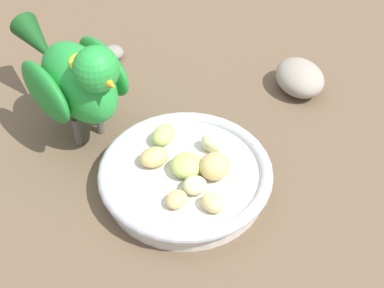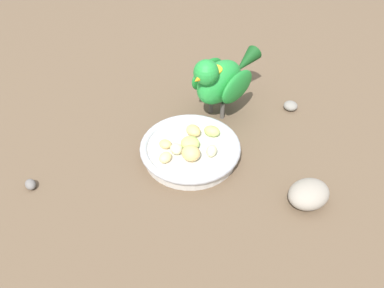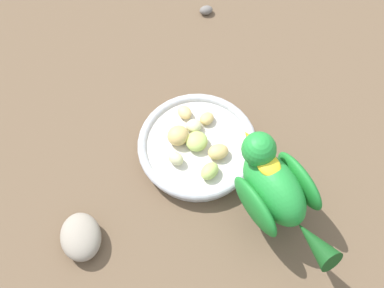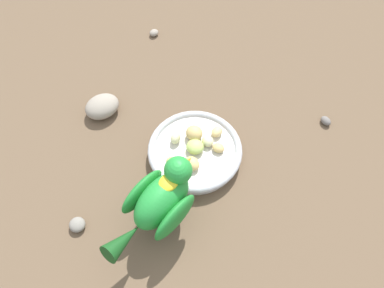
{
  "view_description": "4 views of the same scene",
  "coord_description": "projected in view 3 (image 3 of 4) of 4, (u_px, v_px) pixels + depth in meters",
  "views": [
    {
      "loc": [
        0.02,
        0.42,
        0.48
      ],
      "look_at": [
        -0.02,
        -0.03,
        0.06
      ],
      "focal_mm": 52.94,
      "sensor_mm": 36.0,
      "label": 1
    },
    {
      "loc": [
        -0.54,
        0.13,
        0.53
      ],
      "look_at": [
        -0.04,
        -0.01,
        0.06
      ],
      "focal_mm": 35.94,
      "sensor_mm": 36.0,
      "label": 2
    },
    {
      "loc": [
        -0.0,
        -0.45,
        0.84
      ],
      "look_at": [
        -0.02,
        -0.04,
        0.07
      ],
      "focal_mm": 53.13,
      "sensor_mm": 36.0,
      "label": 3
    },
    {
      "loc": [
        0.41,
        -0.15,
        0.79
      ],
      "look_at": [
        -0.0,
        -0.03,
        0.07
      ],
      "focal_mm": 40.15,
      "sensor_mm": 36.0,
      "label": 4
    }
  ],
  "objects": [
    {
      "name": "apple_piece_3",
      "position": [
        176.0,
        159.0,
        0.9
      ],
      "size": [
        0.03,
        0.03,
        0.02
      ],
      "primitive_type": "ellipsoid",
      "rotation": [
        0.0,
        0.0,
        2.52
      ],
      "color": "beige",
      "rests_on": "feeding_bowl"
    },
    {
      "name": "apple_piece_4",
      "position": [
        194.0,
        126.0,
        0.93
      ],
      "size": [
        0.03,
        0.03,
        0.02
      ],
      "primitive_type": "ellipsoid",
      "rotation": [
        0.0,
        0.0,
        3.34
      ],
      "color": "beige",
      "rests_on": "feeding_bowl"
    },
    {
      "name": "rock_large",
      "position": [
        81.0,
        237.0,
        0.85
      ],
      "size": [
        0.08,
        0.09,
        0.04
      ],
      "primitive_type": "ellipsoid",
      "rotation": [
        0.0,
        0.0,
        1.84
      ],
      "color": "gray",
      "rests_on": "ground_plane"
    },
    {
      "name": "parrot",
      "position": [
        277.0,
        189.0,
        0.81
      ],
      "size": [
        0.16,
        0.2,
        0.15
      ],
      "rotation": [
        0.0,
        0.0,
        2.16
      ],
      "color": "#59544C",
      "rests_on": "ground_plane"
    },
    {
      "name": "apple_piece_1",
      "position": [
        205.0,
        118.0,
        0.94
      ],
      "size": [
        0.03,
        0.03,
        0.02
      ],
      "primitive_type": "ellipsoid",
      "rotation": [
        0.0,
        0.0,
        3.99
      ],
      "color": "tan",
      "rests_on": "feeding_bowl"
    },
    {
      "name": "apple_piece_5",
      "position": [
        179.0,
        136.0,
        0.91
      ],
      "size": [
        0.05,
        0.05,
        0.03
      ],
      "primitive_type": "ellipsoid",
      "rotation": [
        0.0,
        0.0,
        0.64
      ],
      "color": "tan",
      "rests_on": "feeding_bowl"
    },
    {
      "name": "apple_piece_6",
      "position": [
        219.0,
        152.0,
        0.9
      ],
      "size": [
        0.04,
        0.04,
        0.02
      ],
      "primitive_type": "ellipsoid",
      "rotation": [
        0.0,
        0.0,
        3.46
      ],
      "color": "tan",
      "rests_on": "feeding_bowl"
    },
    {
      "name": "feeding_bowl",
      "position": [
        198.0,
        147.0,
        0.93
      ],
      "size": [
        0.2,
        0.2,
        0.03
      ],
      "color": "beige",
      "rests_on": "ground_plane"
    },
    {
      "name": "apple_piece_2",
      "position": [
        197.0,
        141.0,
        0.91
      ],
      "size": [
        0.05,
        0.05,
        0.02
      ],
      "primitive_type": "ellipsoid",
      "rotation": [
        0.0,
        0.0,
        4.2
      ],
      "color": "#B2CC66",
      "rests_on": "feeding_bowl"
    },
    {
      "name": "ground_plane",
      "position": [
        206.0,
        144.0,
        0.95
      ],
      "size": [
        4.0,
        4.0,
        0.0
      ],
      "primitive_type": "plane",
      "color": "brown"
    },
    {
      "name": "apple_piece_0",
      "position": [
        185.0,
        112.0,
        0.94
      ],
      "size": [
        0.03,
        0.03,
        0.02
      ],
      "primitive_type": "ellipsoid",
      "rotation": [
        0.0,
        0.0,
        2.31
      ],
      "color": "#E5C67F",
      "rests_on": "feeding_bowl"
    },
    {
      "name": "apple_piece_7",
      "position": [
        210.0,
        171.0,
        0.89
      ],
      "size": [
        0.04,
        0.04,
        0.02
      ],
      "primitive_type": "ellipsoid",
      "rotation": [
        0.0,
        0.0,
        4.05
      ],
      "color": "#B2CC66",
      "rests_on": "feeding_bowl"
    },
    {
      "name": "pebble_0",
      "position": [
        207.0,
        10.0,
        1.08
      ],
      "size": [
        0.03,
        0.02,
        0.02
      ],
      "primitive_type": "ellipsoid",
      "rotation": [
        0.0,
        0.0,
        3.45
      ],
      "color": "slate",
      "rests_on": "ground_plane"
    }
  ]
}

